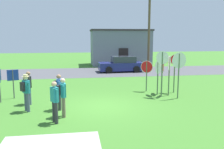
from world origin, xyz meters
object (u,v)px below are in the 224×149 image
(stop_sign_tallest, at_px, (169,68))
(person_on_left, at_px, (28,85))
(parked_car_on_street, at_px, (121,65))
(person_holding_notes, at_px, (63,95))
(stop_sign_leaning_right, at_px, (162,66))
(stop_sign_low_front, at_px, (147,71))
(person_near_signs, at_px, (55,100))
(info_panel_middle, at_px, (13,79))
(stop_sign_rear_right, at_px, (158,72))
(person_with_sunhat, at_px, (26,90))
(utility_pole, at_px, (149,26))
(stop_sign_center_cluster, at_px, (162,70))
(stop_sign_leaning_left, at_px, (179,67))
(stop_sign_nearest, at_px, (175,67))
(person_in_blue, at_px, (59,89))

(stop_sign_tallest, height_order, person_on_left, stop_sign_tallest)
(parked_car_on_street, height_order, person_holding_notes, person_holding_notes)
(stop_sign_leaning_right, height_order, stop_sign_low_front, stop_sign_leaning_right)
(person_near_signs, distance_m, info_panel_middle, 5.02)
(stop_sign_rear_right, relative_size, person_with_sunhat, 1.16)
(utility_pole, xyz_separation_m, stop_sign_leaning_right, (-2.66, -11.28, -2.72))
(parked_car_on_street, relative_size, person_with_sunhat, 2.50)
(person_on_left, height_order, info_panel_middle, person_on_left)
(stop_sign_rear_right, height_order, person_near_signs, stop_sign_rear_right)
(stop_sign_center_cluster, xyz_separation_m, person_holding_notes, (-5.69, -3.44, -0.47))
(stop_sign_leaning_left, bearing_deg, stop_sign_nearest, 75.95)
(person_on_left, xyz_separation_m, person_with_sunhat, (0.13, -1.24, 0.03))
(person_holding_notes, bearing_deg, person_on_left, 129.40)
(stop_sign_tallest, bearing_deg, stop_sign_rear_right, 156.52)
(stop_sign_leaning_right, xyz_separation_m, stop_sign_tallest, (0.51, 0.21, -0.17))
(person_in_blue, height_order, person_with_sunhat, person_with_sunhat)
(parked_car_on_street, xyz_separation_m, stop_sign_tallest, (0.94, -9.81, 0.93))
(stop_sign_leaning_right, bearing_deg, person_on_left, -176.22)
(stop_sign_low_front, distance_m, stop_sign_tallest, 1.62)
(stop_sign_low_front, xyz_separation_m, person_near_signs, (-5.22, -4.90, -0.37))
(stop_sign_leaning_left, bearing_deg, person_with_sunhat, -171.09)
(stop_sign_leaning_right, bearing_deg, person_holding_notes, -153.42)
(stop_sign_leaning_right, relative_size, person_on_left, 1.55)
(person_with_sunhat, xyz_separation_m, person_near_signs, (1.42, -1.70, -0.06))
(person_on_left, relative_size, person_near_signs, 1.00)
(person_in_blue, xyz_separation_m, person_holding_notes, (0.24, -1.06, 0.00))
(stop_sign_nearest, height_order, person_in_blue, stop_sign_nearest)
(stop_sign_nearest, relative_size, person_in_blue, 1.39)
(stop_sign_leaning_right, distance_m, stop_sign_low_front, 1.62)
(info_panel_middle, bearing_deg, stop_sign_rear_right, -2.78)
(stop_sign_low_front, distance_m, stop_sign_nearest, 1.70)
(stop_sign_center_cluster, xyz_separation_m, person_in_blue, (-5.92, -2.39, -0.47))
(person_with_sunhat, bearing_deg, stop_sign_rear_right, 17.28)
(stop_sign_center_cluster, bearing_deg, person_with_sunhat, -161.56)
(utility_pole, distance_m, stop_sign_tallest, 11.64)
(person_on_left, bearing_deg, stop_sign_nearest, 9.31)
(stop_sign_leaning_right, xyz_separation_m, stop_sign_center_cluster, (0.29, 0.74, -0.33))
(stop_sign_tallest, distance_m, person_holding_notes, 6.61)
(stop_sign_tallest, bearing_deg, person_near_signs, -149.57)
(stop_sign_leaning_right, distance_m, stop_sign_center_cluster, 0.87)
(stop_sign_leaning_left, bearing_deg, person_in_blue, -169.76)
(stop_sign_low_front, distance_m, person_holding_notes, 6.48)
(stop_sign_leaning_right, xyz_separation_m, stop_sign_nearest, (1.12, 0.89, -0.22))
(parked_car_on_street, height_order, person_on_left, person_on_left)
(stop_sign_leaning_right, height_order, stop_sign_center_cluster, stop_sign_leaning_right)
(stop_sign_leaning_right, distance_m, person_in_blue, 5.92)
(stop_sign_leaning_left, distance_m, info_panel_middle, 9.18)
(stop_sign_center_cluster, bearing_deg, stop_sign_rear_right, -142.88)
(utility_pole, height_order, stop_sign_tallest, utility_pole)
(stop_sign_tallest, height_order, person_with_sunhat, stop_sign_tallest)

